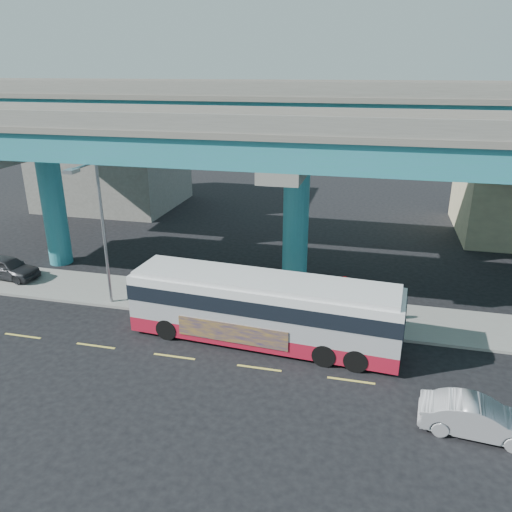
% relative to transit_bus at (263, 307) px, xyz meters
% --- Properties ---
extents(ground, '(120.00, 120.00, 0.00)m').
position_rel_transit_bus_xyz_m(ground, '(0.35, -2.03, -1.81)').
color(ground, black).
rests_on(ground, ground).
extents(sidewalk, '(70.00, 4.00, 0.15)m').
position_rel_transit_bus_xyz_m(sidewalk, '(0.35, 3.47, -1.74)').
color(sidewalk, gray).
rests_on(sidewalk, ground).
extents(lane_markings, '(58.00, 0.12, 0.01)m').
position_rel_transit_bus_xyz_m(lane_markings, '(0.35, -2.33, -1.81)').
color(lane_markings, '#D8C64C').
rests_on(lane_markings, ground).
extents(viaduct, '(52.00, 12.40, 11.70)m').
position_rel_transit_bus_xyz_m(viaduct, '(0.35, 7.07, 7.33)').
color(viaduct, teal).
rests_on(viaduct, ground).
extents(building_concrete, '(12.00, 10.00, 9.00)m').
position_rel_transit_bus_xyz_m(building_concrete, '(-19.65, 21.97, 2.69)').
color(building_concrete, gray).
rests_on(building_concrete, ground).
extents(transit_bus, '(13.06, 3.71, 3.31)m').
position_rel_transit_bus_xyz_m(transit_bus, '(0.00, 0.00, 0.00)').
color(transit_bus, maroon).
rests_on(transit_bus, ground).
extents(sedan, '(2.18, 4.31, 1.33)m').
position_rel_transit_bus_xyz_m(sedan, '(8.91, -4.56, -1.15)').
color(sedan, '#A5A4A9').
rests_on(sedan, ground).
extents(parked_car, '(2.43, 4.32, 1.36)m').
position_rel_transit_bus_xyz_m(parked_car, '(-17.00, 3.56, -0.99)').
color(parked_car, '#2D2E33').
rests_on(parked_car, sidewalk).
extents(street_lamp, '(0.50, 2.60, 8.02)m').
position_rel_transit_bus_xyz_m(street_lamp, '(-9.16, 1.40, 3.53)').
color(street_lamp, gray).
rests_on(street_lamp, sidewalk).
extents(stop_sign, '(0.82, 0.09, 2.72)m').
position_rel_transit_bus_xyz_m(stop_sign, '(3.61, 2.14, 0.31)').
color(stop_sign, gray).
rests_on(stop_sign, sidewalk).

